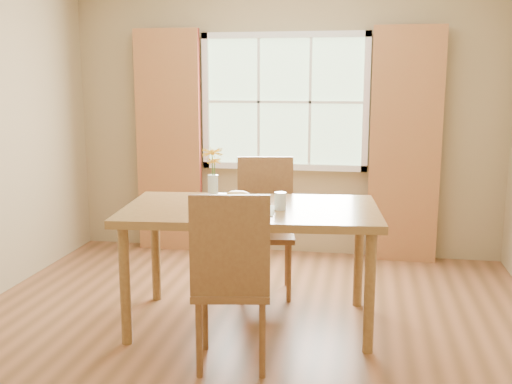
{
  "coord_description": "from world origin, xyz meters",
  "views": [
    {
      "loc": [
        0.76,
        -3.93,
        1.73
      ],
      "look_at": [
        0.06,
        -0.01,
        0.97
      ],
      "focal_mm": 42.0,
      "sensor_mm": 36.0,
      "label": 1
    }
  ],
  "objects": [
    {
      "name": "chair_near",
      "position": [
        0.03,
        -0.67,
        0.6
      ],
      "size": [
        0.52,
        0.52,
        1.09
      ],
      "rotation": [
        0.0,
        0.0,
        0.17
      ],
      "color": "brown",
      "rests_on": "room"
    },
    {
      "name": "placemat",
      "position": [
        -0.03,
        -0.09,
        0.86
      ],
      "size": [
        0.48,
        0.37,
        0.01
      ],
      "primitive_type": "cube",
      "rotation": [
        0.0,
        0.0,
        0.08
      ],
      "color": "beige",
      "rests_on": "dining_table"
    },
    {
      "name": "croissant_sandwich",
      "position": [
        -0.05,
        -0.12,
        0.93
      ],
      "size": [
        0.19,
        0.16,
        0.12
      ],
      "rotation": [
        0.0,
        0.0,
        0.31
      ],
      "color": "#EEC551",
      "rests_on": "plate"
    },
    {
      "name": "plate",
      "position": [
        -0.08,
        -0.09,
        0.86
      ],
      "size": [
        0.32,
        0.32,
        0.01
      ],
      "primitive_type": "cube",
      "rotation": [
        0.0,
        0.0,
        0.34
      ],
      "color": "#B7D635",
      "rests_on": "placemat"
    },
    {
      "name": "flower_vase",
      "position": [
        -0.3,
        0.22,
        1.08
      ],
      "size": [
        0.16,
        0.16,
        0.38
      ],
      "color": "silver",
      "rests_on": "dining_table"
    },
    {
      "name": "curtain_left",
      "position": [
        -1.15,
        1.78,
        1.1
      ],
      "size": [
        0.65,
        0.08,
        2.2
      ],
      "primitive_type": "cube",
      "color": "maroon",
      "rests_on": "room"
    },
    {
      "name": "curtain_right",
      "position": [
        1.15,
        1.78,
        1.1
      ],
      "size": [
        0.65,
        0.08,
        2.2
      ],
      "primitive_type": "cube",
      "color": "maroon",
      "rests_on": "room"
    },
    {
      "name": "window",
      "position": [
        0.0,
        1.87,
        1.5
      ],
      "size": [
        1.62,
        0.06,
        1.32
      ],
      "color": "#A3C796",
      "rests_on": "room"
    },
    {
      "name": "dining_table",
      "position": [
        0.01,
        0.04,
        0.76
      ],
      "size": [
        1.83,
        1.14,
        0.85
      ],
      "rotation": [
        0.0,
        0.0,
        0.1
      ],
      "color": "olive",
      "rests_on": "room"
    },
    {
      "name": "room",
      "position": [
        0.0,
        0.0,
        1.35
      ],
      "size": [
        4.24,
        3.84,
        2.74
      ],
      "color": "brown",
      "rests_on": "ground"
    },
    {
      "name": "chair_far",
      "position": [
        -0.0,
        0.76,
        0.6
      ],
      "size": [
        0.53,
        0.53,
        1.1
      ],
      "rotation": [
        0.0,
        0.0,
        0.17
      ],
      "color": "brown",
      "rests_on": "room"
    },
    {
      "name": "water_glass",
      "position": [
        0.23,
        -0.01,
        0.91
      ],
      "size": [
        0.08,
        0.08,
        0.12
      ],
      "color": "silver",
      "rests_on": "dining_table"
    }
  ]
}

